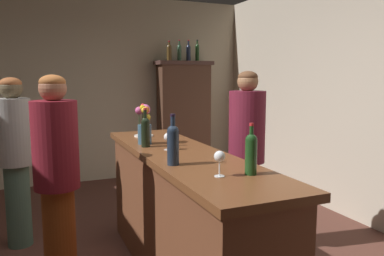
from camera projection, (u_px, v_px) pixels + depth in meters
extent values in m
cube|color=#B7AC92|center=(80.00, 90.00, 5.75)|extent=(5.29, 0.12, 2.81)
cube|color=brown|center=(182.00, 221.00, 2.96)|extent=(0.53, 2.37, 0.99)
cube|color=brown|center=(182.00, 155.00, 2.89)|extent=(0.61, 2.46, 0.05)
cube|color=#4C3022|center=(184.00, 119.00, 6.17)|extent=(0.82, 0.31, 1.84)
cube|color=#452C26|center=(184.00, 63.00, 6.05)|extent=(0.90, 0.37, 0.06)
cylinder|color=#1E2939|center=(173.00, 148.00, 2.46)|extent=(0.08, 0.08, 0.22)
sphere|color=#1E2939|center=(173.00, 131.00, 2.44)|extent=(0.08, 0.08, 0.08)
cylinder|color=#1E2939|center=(173.00, 124.00, 2.43)|extent=(0.03, 0.03, 0.10)
cylinder|color=black|center=(173.00, 115.00, 2.43)|extent=(0.03, 0.03, 0.02)
cylinder|color=#1A3E19|center=(251.00, 157.00, 2.22)|extent=(0.07, 0.07, 0.20)
sphere|color=#1A3E19|center=(251.00, 140.00, 2.20)|extent=(0.07, 0.07, 0.07)
cylinder|color=#1A3E19|center=(251.00, 133.00, 2.20)|extent=(0.02, 0.02, 0.08)
cylinder|color=red|center=(252.00, 124.00, 2.19)|extent=(0.03, 0.03, 0.02)
cylinder|color=black|center=(146.00, 134.00, 3.09)|extent=(0.07, 0.07, 0.20)
sphere|color=black|center=(145.00, 122.00, 3.07)|extent=(0.07, 0.07, 0.07)
cylinder|color=black|center=(145.00, 116.00, 3.07)|extent=(0.03, 0.03, 0.10)
cylinder|color=#A9232C|center=(145.00, 109.00, 3.06)|extent=(0.03, 0.03, 0.02)
cylinder|color=white|center=(219.00, 176.00, 2.18)|extent=(0.06, 0.06, 0.00)
cylinder|color=white|center=(219.00, 169.00, 2.18)|extent=(0.01, 0.01, 0.08)
ellipsoid|color=white|center=(220.00, 156.00, 2.17)|extent=(0.07, 0.07, 0.07)
cylinder|color=white|center=(168.00, 150.00, 2.97)|extent=(0.06, 0.06, 0.00)
cylinder|color=white|center=(168.00, 145.00, 2.97)|extent=(0.01, 0.01, 0.07)
ellipsoid|color=white|center=(168.00, 137.00, 2.96)|extent=(0.06, 0.06, 0.06)
cylinder|color=#36576C|center=(145.00, 134.00, 3.23)|extent=(0.12, 0.12, 0.17)
cylinder|color=#38602D|center=(147.00, 125.00, 3.22)|extent=(0.01, 0.01, 0.13)
sphere|color=gold|center=(147.00, 117.00, 3.22)|extent=(0.06, 0.06, 0.06)
cylinder|color=#38602D|center=(145.00, 121.00, 3.25)|extent=(0.01, 0.01, 0.19)
sphere|color=#C2518D|center=(145.00, 109.00, 3.24)|extent=(0.09, 0.09, 0.09)
cylinder|color=#38602D|center=(143.00, 119.00, 3.25)|extent=(0.01, 0.01, 0.22)
sphere|color=red|center=(143.00, 106.00, 3.24)|extent=(0.04, 0.04, 0.04)
cylinder|color=#38602D|center=(139.00, 122.00, 3.20)|extent=(0.01, 0.01, 0.19)
sphere|color=#C34B83|center=(139.00, 111.00, 3.19)|extent=(0.06, 0.06, 0.06)
cylinder|color=#38602D|center=(143.00, 120.00, 3.19)|extent=(0.01, 0.01, 0.21)
sphere|color=gold|center=(142.00, 108.00, 3.18)|extent=(0.05, 0.05, 0.05)
cylinder|color=#38602D|center=(145.00, 122.00, 3.18)|extent=(0.01, 0.01, 0.19)
sphere|color=yellow|center=(144.00, 110.00, 3.17)|extent=(0.05, 0.05, 0.05)
cylinder|color=#38602D|center=(147.00, 121.00, 3.20)|extent=(0.01, 0.01, 0.19)
sphere|color=#D66122|center=(146.00, 109.00, 3.19)|extent=(0.05, 0.05, 0.05)
cylinder|color=white|center=(144.00, 136.00, 3.65)|extent=(0.18, 0.18, 0.01)
cylinder|color=#483317|center=(169.00, 54.00, 5.94)|extent=(0.08, 0.08, 0.21)
sphere|color=#483317|center=(169.00, 47.00, 5.92)|extent=(0.08, 0.08, 0.08)
cylinder|color=#483317|center=(169.00, 44.00, 5.92)|extent=(0.03, 0.03, 0.08)
cylinder|color=red|center=(169.00, 41.00, 5.91)|extent=(0.03, 0.03, 0.02)
cylinder|color=#2A4A32|center=(179.00, 54.00, 6.00)|extent=(0.06, 0.06, 0.22)
sphere|color=#2A4A32|center=(179.00, 47.00, 5.99)|extent=(0.06, 0.06, 0.06)
cylinder|color=#2A4A32|center=(179.00, 44.00, 5.98)|extent=(0.03, 0.03, 0.09)
cylinder|color=#B11525|center=(179.00, 40.00, 5.97)|extent=(0.03, 0.03, 0.02)
cylinder|color=#1C253D|center=(188.00, 54.00, 6.06)|extent=(0.07, 0.07, 0.22)
sphere|color=#1C253D|center=(188.00, 47.00, 6.05)|extent=(0.07, 0.07, 0.07)
cylinder|color=#1C253D|center=(188.00, 44.00, 6.04)|extent=(0.03, 0.03, 0.10)
cylinder|color=#B21D24|center=(188.00, 40.00, 6.03)|extent=(0.03, 0.03, 0.02)
cylinder|color=#173616|center=(197.00, 54.00, 6.12)|extent=(0.06, 0.06, 0.24)
sphere|color=#173616|center=(197.00, 46.00, 6.10)|extent=(0.06, 0.06, 0.06)
cylinder|color=#173616|center=(197.00, 43.00, 6.10)|extent=(0.02, 0.02, 0.09)
cylinder|color=black|center=(197.00, 40.00, 6.09)|extent=(0.03, 0.03, 0.02)
cylinder|color=brown|center=(60.00, 245.00, 2.70)|extent=(0.22, 0.22, 0.84)
cylinder|color=maroon|center=(55.00, 145.00, 2.61)|extent=(0.31, 0.31, 0.61)
sphere|color=#975C41|center=(53.00, 88.00, 2.56)|extent=(0.18, 0.18, 0.18)
ellipsoid|color=#9D5729|center=(52.00, 82.00, 2.55)|extent=(0.17, 0.17, 0.10)
cylinder|color=#436253|center=(18.00, 205.00, 3.61)|extent=(0.22, 0.22, 0.79)
cylinder|color=gray|center=(14.00, 132.00, 3.52)|extent=(0.31, 0.31, 0.62)
sphere|color=brown|center=(11.00, 88.00, 3.47)|extent=(0.20, 0.20, 0.20)
ellipsoid|color=#98522B|center=(11.00, 83.00, 3.46)|extent=(0.19, 0.19, 0.11)
cylinder|color=gray|center=(245.00, 206.00, 3.50)|extent=(0.23, 0.23, 0.84)
cylinder|color=maroon|center=(247.00, 127.00, 3.40)|extent=(0.32, 0.32, 0.64)
sphere|color=#906342|center=(248.00, 82.00, 3.35)|extent=(0.18, 0.18, 0.18)
ellipsoid|color=brown|center=(248.00, 77.00, 3.34)|extent=(0.17, 0.17, 0.10)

